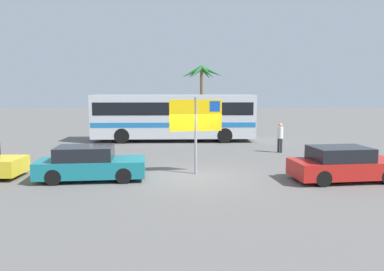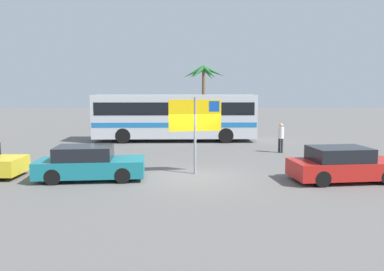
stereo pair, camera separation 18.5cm
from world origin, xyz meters
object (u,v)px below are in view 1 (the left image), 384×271
Objects in this scene: car_teal at (90,164)px; pedestrian_by_bus at (280,135)px; car_red at (344,164)px; ferry_sign at (197,118)px; bus_front_coach at (174,115)px.

pedestrian_by_bus is (9.13, 6.13, 0.34)m from car_teal.
car_red is at bearing -7.02° from car_teal.
ferry_sign is at bearing 8.38° from car_teal.
car_teal is 2.55× the size of pedestrian_by_bus.
car_red is at bearing -60.16° from bus_front_coach.
pedestrian_by_bus reaches higher than car_red.
bus_front_coach is 6.60× the size of pedestrian_by_bus.
ferry_sign is at bearing -172.78° from pedestrian_by_bus.
ferry_sign is 7.28m from pedestrian_by_bus.
car_teal is at bearing -175.87° from ferry_sign.
bus_front_coach is 2.58× the size of car_red.
car_red is (6.72, -11.71, -1.15)m from bus_front_coach.
ferry_sign reaches higher than car_red.
ferry_sign reaches higher than pedestrian_by_bus.
pedestrian_by_bus is (4.92, 5.19, -1.35)m from ferry_sign.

